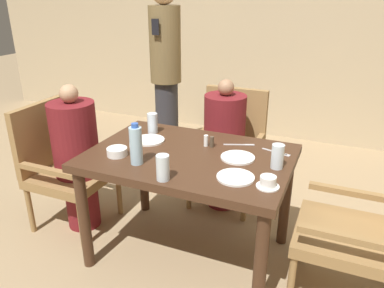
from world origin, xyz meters
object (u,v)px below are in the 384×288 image
(teacup_with_saucer, at_px, (268,182))
(glass_tall_far, at_px, (278,156))
(standing_host, at_px, (166,69))
(plate_dessert_center, at_px, (238,157))
(chair_right_side, at_px, (364,226))
(chair_far_side, at_px, (229,143))
(plate_main_right, at_px, (149,140))
(plate_main_left, at_px, (236,177))
(diner_in_far_chair, at_px, (224,144))
(water_bottle, at_px, (136,145))
(chair_left_side, at_px, (62,162))
(diner_in_left_chair, at_px, (77,157))
(glass_tall_mid, at_px, (152,123))
(glass_tall_near, at_px, (163,168))
(bowl_small, at_px, (117,152))

(teacup_with_saucer, bearing_deg, glass_tall_far, 90.71)
(standing_host, height_order, plate_dessert_center, standing_host)
(chair_right_side, relative_size, glass_tall_far, 6.61)
(chair_far_side, xyz_separation_m, plate_main_right, (-0.33, -0.74, 0.25))
(plate_main_right, bearing_deg, plate_main_left, -22.87)
(plate_main_right, relative_size, plate_dessert_center, 1.00)
(diner_in_far_chair, distance_m, glass_tall_far, 0.89)
(water_bottle, bearing_deg, plate_main_left, 4.48)
(plate_dessert_center, distance_m, teacup_with_saucer, 0.37)
(chair_left_side, distance_m, glass_tall_far, 1.58)
(chair_left_side, distance_m, diner_in_left_chair, 0.16)
(standing_host, distance_m, plate_main_left, 1.93)
(plate_main_left, xyz_separation_m, glass_tall_mid, (-0.74, 0.44, 0.06))
(plate_main_right, height_order, plate_dessert_center, same)
(teacup_with_saucer, relative_size, water_bottle, 0.49)
(chair_left_side, xyz_separation_m, plate_main_left, (1.37, -0.19, 0.25))
(standing_host, bearing_deg, plate_main_left, -52.28)
(glass_tall_mid, relative_size, glass_tall_far, 1.00)
(plate_dessert_center, relative_size, water_bottle, 0.83)
(chair_left_side, distance_m, water_bottle, 0.91)
(water_bottle, height_order, glass_tall_far, water_bottle)
(diner_in_left_chair, bearing_deg, standing_host, 87.82)
(standing_host, xyz_separation_m, water_bottle, (0.60, -1.57, -0.10))
(chair_far_side, distance_m, glass_tall_near, 1.23)
(glass_tall_mid, bearing_deg, diner_in_far_chair, 49.21)
(standing_host, height_order, water_bottle, standing_host)
(chair_left_side, distance_m, glass_tall_mid, 0.75)
(chair_left_side, bearing_deg, chair_far_side, 39.18)
(diner_in_far_chair, xyz_separation_m, standing_host, (-0.82, 0.64, 0.41))
(teacup_with_saucer, relative_size, bowl_small, 0.97)
(chair_left_side, bearing_deg, glass_tall_mid, 20.74)
(plate_main_right, xyz_separation_m, glass_tall_mid, (-0.05, 0.15, 0.06))
(plate_dessert_center, xyz_separation_m, water_bottle, (-0.52, -0.29, 0.11))
(chair_right_side, xyz_separation_m, plate_dessert_center, (-0.73, 0.05, 0.25))
(water_bottle, xyz_separation_m, glass_tall_far, (0.75, 0.26, -0.04))
(chair_far_side, height_order, plate_main_right, chair_far_side)
(plate_main_right, bearing_deg, glass_tall_far, -4.98)
(chair_far_side, distance_m, bowl_small, 1.13)
(plate_main_left, bearing_deg, plate_main_right, 157.13)
(standing_host, height_order, teacup_with_saucer, standing_host)
(glass_tall_far, bearing_deg, plate_main_right, 175.02)
(diner_in_left_chair, height_order, chair_right_side, diner_in_left_chair)
(standing_host, bearing_deg, diner_in_far_chair, -37.88)
(bowl_small, bearing_deg, diner_in_far_chair, 65.80)
(diner_in_far_chair, xyz_separation_m, plate_dessert_center, (0.29, -0.63, 0.20))
(chair_far_side, height_order, plate_dessert_center, chair_far_side)
(glass_tall_far, bearing_deg, water_bottle, -161.07)
(diner_in_left_chair, relative_size, glass_tall_mid, 7.78)
(chair_far_side, height_order, bowl_small, chair_far_side)
(diner_in_far_chair, height_order, plate_main_right, diner_in_far_chair)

